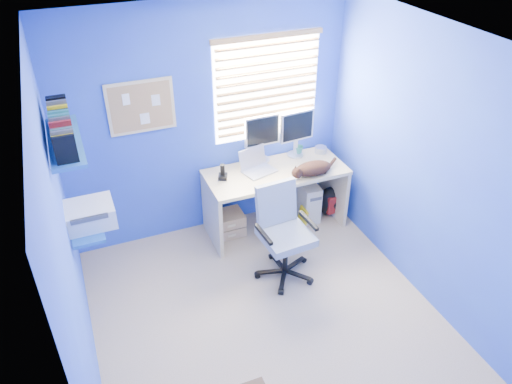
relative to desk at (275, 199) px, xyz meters
name	(u,v)px	position (x,y,z in m)	size (l,w,h in m)	color
floor	(268,318)	(-0.63, -1.26, -0.37)	(3.00, 3.20, 0.00)	tan
ceiling	(272,45)	(-0.63, -1.26, 2.13)	(3.00, 3.20, 0.00)	white
wall_back	(208,124)	(-0.63, 0.34, 0.88)	(3.00, 0.01, 2.50)	blue
wall_front	(390,366)	(-0.63, -2.86, 0.88)	(3.00, 0.01, 2.50)	blue
wall_left	(68,253)	(-2.13, -1.26, 0.88)	(0.01, 3.20, 2.50)	blue
wall_right	(427,169)	(0.87, -1.26, 0.88)	(0.01, 3.20, 2.50)	blue
desk	(275,199)	(0.00, 0.00, 0.00)	(1.51, 0.65, 0.74)	#DCC180
laptop	(259,163)	(-0.17, 0.05, 0.48)	(0.33, 0.26, 0.22)	silver
monitor_left	(262,138)	(-0.06, 0.26, 0.64)	(0.40, 0.12, 0.54)	silver
monitor_right	(296,134)	(0.34, 0.23, 0.64)	(0.40, 0.12, 0.54)	silver
phone	(223,171)	(-0.58, 0.07, 0.45)	(0.09, 0.11, 0.17)	black
mug	(298,150)	(0.38, 0.24, 0.42)	(0.10, 0.09, 0.10)	#27786B
cd_spindle	(321,150)	(0.64, 0.18, 0.41)	(0.13, 0.13, 0.07)	silver
cat	(313,168)	(0.33, -0.22, 0.44)	(0.40, 0.21, 0.14)	black
tower_pc	(306,199)	(0.43, 0.07, -0.14)	(0.19, 0.44, 0.45)	beige
drawer_boxes	(227,223)	(-0.54, 0.08, -0.23)	(0.35, 0.28, 0.27)	tan
yellow_book	(303,218)	(0.29, -0.13, -0.25)	(0.03, 0.17, 0.24)	yellow
backpack	(330,201)	(0.71, -0.01, -0.19)	(0.31, 0.23, 0.36)	black
office_chair	(283,244)	(-0.24, -0.73, -0.01)	(0.59, 0.59, 0.96)	black
window_blinds	(267,88)	(0.02, 0.31, 1.18)	(1.15, 0.05, 1.10)	white
corkboard	(141,107)	(-1.28, 0.33, 1.18)	(0.64, 0.02, 0.52)	#DCC180
wall_shelves	(75,173)	(-1.98, -0.51, 1.06)	(0.42, 0.90, 1.05)	#2361B4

